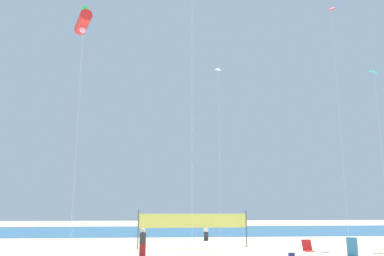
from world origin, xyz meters
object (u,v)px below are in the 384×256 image
Objects in this scene: beachgoer_charcoal_shirt at (143,241)px; kite_red_tube at (83,23)px; beach_handbag at (292,255)px; kite_green_diamond at (85,15)px; folding_beach_chair at (308,248)px; kite_red_diamond at (331,13)px; kite_white_diamond at (218,75)px; beachgoer_white_shirt at (206,230)px; kite_cyan_diamond at (375,74)px; trash_barrel at (352,247)px; volleyball_net at (193,222)px.

beachgoer_charcoal_shirt is 0.12× the size of kite_red_tube.
kite_green_diamond is (-13.88, 11.62, 19.18)m from beach_handbag.
kite_red_diamond reaches higher than folding_beach_chair.
kite_red_diamond reaches higher than kite_white_diamond.
beach_handbag is (3.29, -10.71, -0.69)m from beachgoer_white_shirt.
kite_red_diamond is at bearing 128.94° from kite_cyan_diamond.
kite_green_diamond is (-2.48, 12.18, 6.68)m from kite_red_tube.
kite_white_diamond is (9.03, 9.63, 0.55)m from kite_red_tube.
kite_red_tube is 1.05× the size of kite_cyan_diamond.
kite_green_diamond is (-14.86, 11.43, 18.84)m from folding_beach_chair.
trash_barrel is 3.58m from beach_handbag.
beachgoer_charcoal_shirt is 11.44m from trash_barrel.
beachgoer_white_shirt reaches higher than trash_barrel.
kite_red_tube is (-11.40, -0.57, 12.50)m from beach_handbag.
kite_red_diamond is 0.91× the size of kite_green_diamond.
kite_white_diamond reaches higher than beach_handbag.
beach_handbag is at bearing -152.16° from kite_cyan_diamond.
trash_barrel is 16.48m from kite_white_diamond.
kite_red_diamond is at bearing 6.11° from volleyball_net.
folding_beach_chair is 0.05× the size of kite_red_diamond.
folding_beach_chair is 2.57m from trash_barrel.
trash_barrel reaches higher than beach_handbag.
folding_beach_chair is at bearing 3.48° from kite_red_tube.
folding_beach_chair is 7.80m from volleyball_net.
kite_red_tube is 20.16m from kite_cyan_diamond.
beachgoer_charcoal_shirt is 0.08× the size of kite_red_diamond.
beachgoer_white_shirt is 11.37m from folding_beach_chair.
beach_handbag is at bearing -26.65° from beachgoer_white_shirt.
beach_handbag is (-3.54, -0.36, -0.37)m from trash_barrel.
kite_green_diamond is at bearing 161.64° from kite_cyan_diamond.
kite_white_diamond reaches higher than kite_cyan_diamond.
kite_red_diamond is at bearing 22.82° from beachgoer_white_shirt.
kite_white_diamond reaches higher than beachgoer_white_shirt.
beachgoer_charcoal_shirt is at bearing -158.15° from kite_red_diamond.
kite_green_diamond is at bearing 167.49° from kite_white_diamond.
kite_white_diamond is 1.12× the size of kite_cyan_diamond.
kite_white_diamond is at bearing 108.39° from folding_beach_chair.
volleyball_net is 12.37m from kite_white_diamond.
kite_cyan_diamond is (4.61, 3.94, 11.45)m from trash_barrel.
kite_red_diamond is at bearing -16.21° from kite_white_diamond.
kite_cyan_diamond reaches higher than beachgoer_white_shirt.
beach_handbag is at bearing -75.35° from kite_white_diamond.
kite_red_diamond is (6.36, 6.53, 17.65)m from beach_handbag.
folding_beach_chair reaches higher than beach_handbag.
trash_barrel is 9.75m from volleyball_net.
kite_red_diamond reaches higher than volleyball_net.
kite_green_diamond is (-10.59, 0.90, 18.49)m from beachgoer_white_shirt.
trash_barrel is at bearing 3.56° from kite_red_tube.
folding_beach_chair is 0.04× the size of kite_green_diamond.
kite_red_tube reaches higher than volleyball_net.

